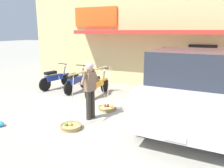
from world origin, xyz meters
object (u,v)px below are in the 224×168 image
at_px(fruit_basket_right_side, 107,108).
at_px(wooden_crate, 166,97).
at_px(motorcycle_second_in_row, 76,81).
at_px(fruit_basket_left_side, 71,126).
at_px(parked_truck, 192,87).
at_px(motorcycle_third_in_row, 97,85).
at_px(motorcycle_nearest_shop, 55,78).
at_px(fruit_vendor, 90,87).

height_order(fruit_basket_right_side, wooden_crate, fruit_basket_right_side).
height_order(fruit_basket_right_side, motorcycle_second_in_row, fruit_basket_right_side).
height_order(fruit_basket_left_side, parked_truck, parked_truck).
bearing_deg(parked_truck, motorcycle_third_in_row, 159.92).
distance_m(motorcycle_nearest_shop, wooden_crate, 4.96).
bearing_deg(motorcycle_third_in_row, wooden_crate, 7.84).
distance_m(fruit_vendor, fruit_basket_right_side, 1.24).
height_order(motorcycle_second_in_row, motorcycle_third_in_row, same).
relative_size(motorcycle_second_in_row, parked_truck, 0.38).
xyz_separation_m(fruit_basket_right_side, wooden_crate, (1.64, 1.71, 0.08)).
relative_size(fruit_basket_left_side, motorcycle_second_in_row, 0.80).
xyz_separation_m(fruit_basket_right_side, motorcycle_third_in_row, (-1.02, 1.34, 0.38)).
distance_m(fruit_vendor, motorcycle_second_in_row, 3.22).
xyz_separation_m(fruit_vendor, motorcycle_nearest_shop, (-3.17, 2.55, -0.52)).
xyz_separation_m(fruit_basket_right_side, parked_truck, (2.57, 0.03, 0.95)).
bearing_deg(wooden_crate, motorcycle_third_in_row, -172.16).
relative_size(motorcycle_nearest_shop, parked_truck, 0.37).
relative_size(fruit_vendor, motorcycle_third_in_row, 0.93).
distance_m(motorcycle_second_in_row, wooden_crate, 3.81).
bearing_deg(fruit_basket_left_side, motorcycle_second_in_row, 119.47).
xyz_separation_m(fruit_basket_left_side, wooden_crate, (1.93, 3.40, 0.08)).
xyz_separation_m(fruit_vendor, motorcycle_third_in_row, (-0.87, 2.19, -0.52)).
distance_m(motorcycle_second_in_row, motorcycle_third_in_row, 1.18).
bearing_deg(motorcycle_second_in_row, motorcycle_third_in_row, -13.25).
height_order(motorcycle_third_in_row, parked_truck, parked_truck).
distance_m(motorcycle_third_in_row, parked_truck, 3.86).
relative_size(fruit_basket_left_side, parked_truck, 0.30).
bearing_deg(parked_truck, fruit_vendor, -162.09).
relative_size(motorcycle_second_in_row, motorcycle_third_in_row, 1.00).
bearing_deg(fruit_basket_left_side, motorcycle_nearest_shop, 131.64).
distance_m(parked_truck, wooden_crate, 2.11).
bearing_deg(motorcycle_nearest_shop, fruit_basket_left_side, -48.36).
height_order(fruit_basket_left_side, motorcycle_third_in_row, fruit_basket_left_side).
bearing_deg(fruit_vendor, fruit_basket_right_side, 80.06).
height_order(fruit_basket_right_side, motorcycle_third_in_row, fruit_basket_right_side).
height_order(parked_truck, wooden_crate, parked_truck).
distance_m(fruit_basket_left_side, motorcycle_third_in_row, 3.14).
xyz_separation_m(fruit_vendor, fruit_basket_left_side, (-0.15, -0.84, -0.90)).
relative_size(motorcycle_second_in_row, wooden_crate, 4.14).
distance_m(motorcycle_nearest_shop, motorcycle_second_in_row, 1.16).
relative_size(motorcycle_nearest_shop, motorcycle_third_in_row, 0.99).
height_order(fruit_basket_right_side, motorcycle_nearest_shop, fruit_basket_right_side).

